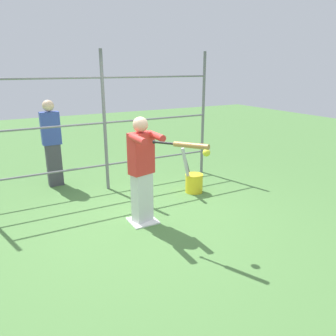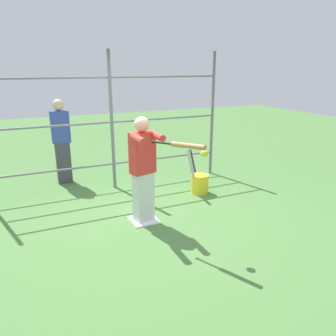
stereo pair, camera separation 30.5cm
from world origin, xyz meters
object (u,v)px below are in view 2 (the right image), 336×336
baseball_bat_swinging (183,145)px  bystander_behind_fence (62,141)px  batter (143,167)px  softball_in_flight (204,153)px  bat_bucket (199,182)px

baseball_bat_swinging → bystander_behind_fence: bystander_behind_fence is taller
batter → baseball_bat_swinging: size_ratio=2.06×
batter → bystander_behind_fence: (0.84, -2.31, 0.01)m
baseball_bat_swinging → softball_in_flight: bearing=164.3°
baseball_bat_swinging → bat_bucket: 2.23m
batter → softball_in_flight: (-0.46, 0.93, 0.37)m
softball_in_flight → bystander_behind_fence: 3.50m
batter → baseball_bat_swinging: (-0.21, 0.86, 0.49)m
baseball_bat_swinging → bat_bucket: (-1.14, -1.55, -1.14)m
softball_in_flight → batter: bearing=-63.6°
baseball_bat_swinging → bystander_behind_fence: 3.36m
softball_in_flight → bat_bucket: size_ratio=0.11×
softball_in_flight → bat_bucket: bearing=-118.5°
softball_in_flight → bat_bucket: (-0.88, -1.62, -1.02)m
batter → baseball_bat_swinging: 1.01m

